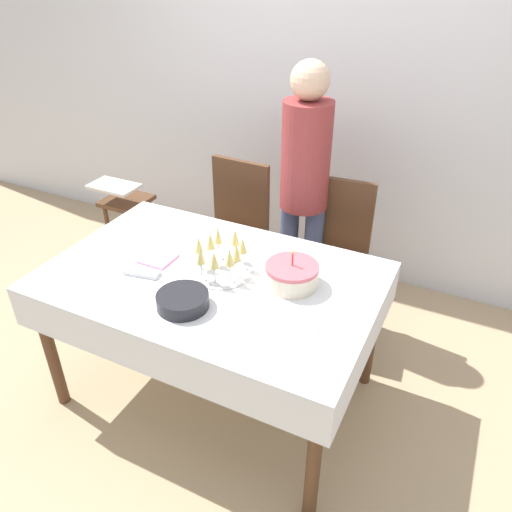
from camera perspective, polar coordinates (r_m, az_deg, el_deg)
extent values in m
plane|color=tan|center=(2.86, -4.39, -15.01)|extent=(12.00, 12.00, 0.00)
cube|color=silver|center=(3.42, 8.25, 19.25)|extent=(8.00, 0.05, 2.70)
cube|color=white|center=(2.36, -5.12, -2.46)|extent=(1.53, 0.98, 0.03)
cube|color=white|center=(2.42, -5.02, -4.23)|extent=(1.56, 1.01, 0.21)
cylinder|color=#51331E|center=(2.74, -22.48, -9.79)|extent=(0.06, 0.06, 0.74)
cylinder|color=#51331E|center=(2.13, 6.65, -21.91)|extent=(0.06, 0.06, 0.74)
cylinder|color=#51331E|center=(3.21, -11.68, -1.04)|extent=(0.06, 0.06, 0.74)
cylinder|color=#51331E|center=(2.72, 13.11, -8.22)|extent=(0.06, 0.06, 0.74)
cube|color=#51331E|center=(3.22, -3.40, 1.08)|extent=(0.44, 0.44, 0.04)
cube|color=#51331E|center=(3.24, -1.74, 6.72)|extent=(0.40, 0.05, 0.50)
cylinder|color=#51331E|center=(3.14, -2.21, -4.78)|extent=(0.04, 0.04, 0.41)
cylinder|color=#51331E|center=(3.31, -7.58, -2.94)|extent=(0.04, 0.04, 0.41)
cylinder|color=#51331E|center=(3.39, 0.91, -1.61)|extent=(0.04, 0.04, 0.41)
cylinder|color=#51331E|center=(3.55, -4.21, -0.05)|extent=(0.04, 0.04, 0.41)
cube|color=#51331E|center=(2.99, 8.18, -1.92)|extent=(0.46, 0.46, 0.04)
cube|color=#51331E|center=(3.01, 9.45, 4.26)|extent=(0.40, 0.07, 0.50)
cylinder|color=#51331E|center=(2.95, 10.41, -8.10)|extent=(0.04, 0.04, 0.41)
cylinder|color=#51331E|center=(3.01, 3.69, -6.64)|extent=(0.04, 0.04, 0.41)
cylinder|color=#51331E|center=(3.24, 11.74, -4.22)|extent=(0.04, 0.04, 0.41)
cylinder|color=#51331E|center=(3.29, 5.60, -2.97)|extent=(0.04, 0.04, 0.41)
cylinder|color=beige|center=(2.27, 4.11, -2.35)|extent=(0.24, 0.24, 0.09)
cylinder|color=#D15B66|center=(2.24, 4.16, -1.26)|extent=(0.24, 0.24, 0.02)
cylinder|color=#E53F3F|center=(2.22, 4.20, -0.41)|extent=(0.01, 0.01, 0.06)
sphere|color=#F9CC4C|center=(2.20, 4.23, 0.43)|extent=(0.01, 0.01, 0.01)
cylinder|color=silver|center=(2.37, -3.92, -1.74)|extent=(0.31, 0.31, 0.01)
cylinder|color=silver|center=(2.33, -2.18, -2.27)|extent=(0.05, 0.05, 0.00)
cylinder|color=silver|center=(2.30, -2.20, -1.36)|extent=(0.01, 0.01, 0.08)
cone|color=#E0CC72|center=(2.26, -2.25, 0.45)|extent=(0.04, 0.04, 0.08)
cylinder|color=silver|center=(2.38, -1.49, -1.36)|extent=(0.05, 0.05, 0.00)
cylinder|color=silver|center=(2.36, -1.51, -0.46)|extent=(0.01, 0.01, 0.08)
cone|color=#E0CC72|center=(2.31, -1.54, 1.32)|extent=(0.04, 0.04, 0.08)
cylinder|color=silver|center=(2.44, -2.34, -0.45)|extent=(0.05, 0.05, 0.00)
cylinder|color=silver|center=(2.42, -2.36, 0.44)|extent=(0.01, 0.01, 0.08)
cone|color=#E0CC72|center=(2.38, -2.41, 2.19)|extent=(0.04, 0.04, 0.08)
cylinder|color=silver|center=(2.47, -4.26, -0.20)|extent=(0.05, 0.05, 0.00)
cylinder|color=silver|center=(2.44, -4.30, 0.68)|extent=(0.01, 0.01, 0.08)
cone|color=#E0CC72|center=(2.40, -4.38, 2.42)|extent=(0.04, 0.04, 0.08)
cylinder|color=silver|center=(2.42, -5.10, -0.86)|extent=(0.05, 0.05, 0.00)
cylinder|color=silver|center=(2.40, -5.15, 0.03)|extent=(0.01, 0.01, 0.08)
cone|color=#E0CC72|center=(2.36, -5.24, 1.79)|extent=(0.04, 0.04, 0.08)
cylinder|color=silver|center=(2.40, -6.39, -1.33)|extent=(0.05, 0.05, 0.00)
cylinder|color=silver|center=(2.37, -6.45, -0.43)|extent=(0.01, 0.01, 0.08)
cone|color=#E0CC72|center=(2.33, -6.57, 1.33)|extent=(0.04, 0.04, 0.08)
cylinder|color=silver|center=(2.32, -6.18, -2.62)|extent=(0.05, 0.05, 0.00)
cylinder|color=silver|center=(2.29, -6.25, -1.70)|extent=(0.01, 0.01, 0.08)
cone|color=#E0CC72|center=(2.25, -6.37, 0.10)|extent=(0.04, 0.04, 0.08)
cylinder|color=silver|center=(2.28, -4.67, -3.14)|extent=(0.05, 0.05, 0.00)
cylinder|color=silver|center=(2.26, -4.72, -2.21)|extent=(0.01, 0.01, 0.08)
cone|color=#E0CC72|center=(2.21, -4.81, -0.39)|extent=(0.04, 0.04, 0.08)
cylinder|color=silver|center=(2.29, -2.95, -2.85)|extent=(0.05, 0.05, 0.00)
cylinder|color=silver|center=(2.27, -2.98, -1.93)|extent=(0.01, 0.01, 0.08)
cone|color=#E0CC72|center=(2.22, -3.04, -0.11)|extent=(0.04, 0.04, 0.08)
cylinder|color=black|center=(2.17, -8.32, -5.63)|extent=(0.23, 0.23, 0.01)
cylinder|color=black|center=(2.17, -8.33, -5.49)|extent=(0.23, 0.23, 0.01)
cylinder|color=black|center=(2.16, -8.34, -5.34)|extent=(0.23, 0.23, 0.01)
cylinder|color=black|center=(2.16, -8.36, -5.19)|extent=(0.23, 0.23, 0.01)
cylinder|color=black|center=(2.16, -8.37, -5.04)|extent=(0.23, 0.23, 0.01)
cylinder|color=black|center=(2.15, -8.39, -4.89)|extent=(0.23, 0.23, 0.01)
cylinder|color=black|center=(2.15, -8.40, -4.74)|extent=(0.23, 0.23, 0.01)
cylinder|color=black|center=(2.14, -8.42, -4.59)|extent=(0.23, 0.23, 0.01)
cylinder|color=black|center=(2.14, -8.43, -4.44)|extent=(0.23, 0.23, 0.01)
cube|color=silver|center=(2.09, 3.78, -7.13)|extent=(0.30, 0.07, 0.00)
cube|color=silver|center=(2.40, -12.89, -1.88)|extent=(0.18, 0.09, 0.02)
cube|color=pink|center=(2.50, -11.05, -0.26)|extent=(0.15, 0.15, 0.01)
cylinder|color=#3F4C72|center=(3.19, 3.73, -0.20)|extent=(0.11, 0.11, 0.77)
cylinder|color=#3F4C72|center=(3.15, 6.41, -0.89)|extent=(0.11, 0.11, 0.77)
cylinder|color=maroon|center=(2.86, 5.72, 11.28)|extent=(0.28, 0.28, 0.61)
sphere|color=#D8B293|center=(2.74, 6.20, 19.36)|extent=(0.21, 0.21, 0.21)
cube|color=#51331E|center=(3.67, -14.59, 6.15)|extent=(0.30, 0.30, 0.03)
cube|color=silver|center=(3.54, -15.93, 7.68)|extent=(0.33, 0.20, 0.02)
cylinder|color=#51331E|center=(3.79, -16.34, 1.91)|extent=(0.03, 0.03, 0.54)
cylinder|color=#51331E|center=(3.66, -13.74, 1.17)|extent=(0.03, 0.03, 0.54)
cylinder|color=#51331E|center=(3.93, -14.28, 3.37)|extent=(0.03, 0.03, 0.54)
cylinder|color=#51331E|center=(3.80, -11.71, 2.70)|extent=(0.03, 0.03, 0.54)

